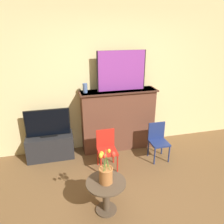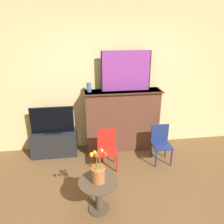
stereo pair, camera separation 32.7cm
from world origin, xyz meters
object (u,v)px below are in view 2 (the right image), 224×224
(chair_red, at_px, (107,147))
(vase_tulips, at_px, (98,172))
(chair_blue, at_px, (161,141))
(painting, at_px, (126,71))
(tv_monitor, at_px, (52,121))

(chair_red, bearing_deg, vase_tulips, -103.12)
(chair_red, height_order, vase_tulips, vase_tulips)
(chair_red, distance_m, chair_blue, 0.94)
(painting, distance_m, tv_monitor, 1.57)
(tv_monitor, xyz_separation_m, vase_tulips, (0.70, -1.46, -0.08))
(chair_blue, bearing_deg, vase_tulips, -139.81)
(painting, xyz_separation_m, chair_red, (-0.41, -0.58, -1.13))
(chair_blue, bearing_deg, painting, 135.04)
(painting, relative_size, chair_blue, 1.33)
(chair_blue, height_order, vase_tulips, vase_tulips)
(painting, relative_size, tv_monitor, 1.15)
(painting, xyz_separation_m, chair_blue, (0.53, -0.53, -1.13))
(painting, bearing_deg, chair_blue, -44.96)
(chair_blue, distance_m, vase_tulips, 1.53)
(tv_monitor, xyz_separation_m, chair_red, (0.91, -0.54, -0.30))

